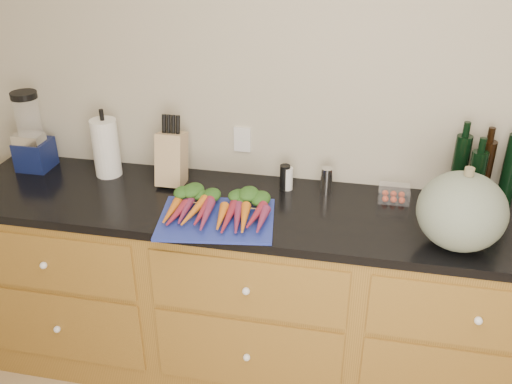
% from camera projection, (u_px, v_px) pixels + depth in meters
% --- Properties ---
extents(wall_back, '(4.10, 0.05, 2.60)m').
position_uv_depth(wall_back, '(376.00, 110.00, 2.52)').
color(wall_back, '#BCB39C').
rests_on(wall_back, ground).
extents(cabinets, '(3.60, 0.64, 0.90)m').
position_uv_depth(cabinets, '(356.00, 308.00, 2.63)').
color(cabinets, brown).
rests_on(cabinets, ground).
extents(countertop, '(3.64, 0.62, 0.04)m').
position_uv_depth(countertop, '(365.00, 220.00, 2.42)').
color(countertop, black).
rests_on(countertop, cabinets).
extents(cutting_board, '(0.52, 0.42, 0.01)m').
position_uv_depth(cutting_board, '(217.00, 219.00, 2.37)').
color(cutting_board, navy).
rests_on(cutting_board, countertop).
extents(carrots, '(0.43, 0.31, 0.06)m').
position_uv_depth(carrots, '(219.00, 208.00, 2.39)').
color(carrots, orange).
rests_on(carrots, cutting_board).
extents(squash, '(0.33, 0.33, 0.30)m').
position_uv_depth(squash, '(462.00, 211.00, 2.14)').
color(squash, '#5B6958').
rests_on(squash, countertop).
extents(blender_appliance, '(0.15, 0.15, 0.39)m').
position_uv_depth(blender_appliance, '(31.00, 136.00, 2.75)').
color(blender_appliance, '#0F1949').
rests_on(blender_appliance, countertop).
extents(paper_towel, '(0.12, 0.12, 0.28)m').
position_uv_depth(paper_towel, '(106.00, 148.00, 2.70)').
color(paper_towel, white).
rests_on(paper_towel, countertop).
extents(knife_block, '(0.12, 0.12, 0.24)m').
position_uv_depth(knife_block, '(172.00, 159.00, 2.63)').
color(knife_block, tan).
rests_on(knife_block, countertop).
extents(grinder_salt, '(0.05, 0.05, 0.11)m').
position_uv_depth(grinder_salt, '(288.00, 179.00, 2.60)').
color(grinder_salt, white).
rests_on(grinder_salt, countertop).
extents(grinder_pepper, '(0.05, 0.05, 0.12)m').
position_uv_depth(grinder_pepper, '(285.00, 177.00, 2.60)').
color(grinder_pepper, black).
rests_on(grinder_pepper, countertop).
extents(canister_chrome, '(0.05, 0.05, 0.12)m').
position_uv_depth(canister_chrome, '(327.00, 181.00, 2.57)').
color(canister_chrome, silver).
rests_on(canister_chrome, countertop).
extents(tomato_box, '(0.13, 0.11, 0.06)m').
position_uv_depth(tomato_box, '(394.00, 194.00, 2.52)').
color(tomato_box, white).
rests_on(tomato_box, countertop).
extents(bottles, '(0.27, 0.14, 0.33)m').
position_uv_depth(bottles, '(483.00, 173.00, 2.43)').
color(bottles, black).
rests_on(bottles, countertop).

